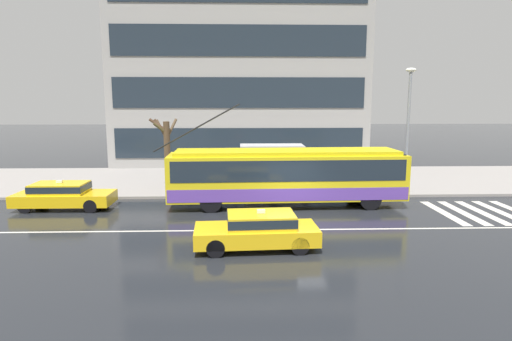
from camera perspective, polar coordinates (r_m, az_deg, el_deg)
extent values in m
plane|color=#212428|center=(18.59, 5.33, -6.79)|extent=(160.00, 160.00, 0.00)
cube|color=gray|center=(27.78, 2.90, -1.26)|extent=(80.00, 10.00, 0.14)
cube|color=beige|center=(21.77, 23.79, -5.16)|extent=(0.44, 4.40, 0.01)
cube|color=beige|center=(22.17, 25.90, -5.06)|extent=(0.44, 4.40, 0.01)
cube|color=beige|center=(22.60, 27.92, -4.95)|extent=(0.44, 4.40, 0.01)
cube|color=beige|center=(23.06, 29.87, -4.84)|extent=(0.44, 4.40, 0.01)
cube|color=silver|center=(17.45, 5.82, -7.87)|extent=(72.00, 0.14, 0.01)
cube|color=yellow|center=(21.05, 4.07, -0.71)|extent=(11.54, 2.86, 2.16)
cube|color=yellow|center=(20.88, 4.11, 2.48)|extent=(10.85, 2.59, 0.20)
cube|color=#1E2833|center=(20.98, 4.09, 0.45)|extent=(11.09, 2.87, 0.99)
cube|color=#6542AA|center=(21.18, 4.05, -2.55)|extent=(11.43, 2.88, 0.60)
cube|color=#1E2833|center=(22.46, 18.61, 0.57)|extent=(0.19, 2.20, 1.08)
cube|color=black|center=(22.34, 18.33, 1.96)|extent=(0.22, 1.90, 0.28)
cylinder|color=black|center=(20.99, -7.83, 5.77)|extent=(4.10, 0.19, 2.27)
cylinder|color=black|center=(20.29, -7.98, 5.65)|extent=(4.10, 0.19, 2.27)
cylinder|color=black|center=(23.12, 13.31, -2.50)|extent=(1.05, 0.33, 1.04)
cylinder|color=black|center=(21.08, 15.04, -3.69)|extent=(1.05, 0.33, 1.04)
cylinder|color=black|center=(22.15, -5.81, -2.81)|extent=(1.05, 0.33, 1.04)
cylinder|color=black|center=(20.00, -6.04, -4.11)|extent=(1.05, 0.33, 1.04)
cube|color=yellow|center=(15.13, 0.02, -8.51)|extent=(4.38, 1.99, 0.55)
cube|color=yellow|center=(14.99, 0.68, -6.62)|extent=(2.40, 1.64, 0.48)
cube|color=#1E2833|center=(14.99, 0.68, -6.53)|extent=(2.44, 1.66, 0.31)
cube|color=silver|center=(14.91, 0.68, -5.47)|extent=(0.29, 0.17, 0.12)
cylinder|color=black|center=(14.40, -5.42, -10.31)|extent=(0.63, 0.23, 0.62)
cylinder|color=black|center=(15.88, -5.38, -8.44)|extent=(0.63, 0.23, 0.62)
cylinder|color=black|center=(14.64, 5.91, -9.98)|extent=(0.63, 0.23, 0.62)
cylinder|color=black|center=(16.10, 4.86, -8.18)|extent=(0.63, 0.23, 0.62)
cube|color=yellow|center=(22.52, -24.21, -3.41)|extent=(4.57, 1.83, 0.55)
cube|color=yellow|center=(22.49, -24.73, -2.12)|extent=(2.47, 1.56, 0.48)
cube|color=#1E2833|center=(22.48, -24.73, -2.06)|extent=(2.52, 1.58, 0.31)
cube|color=silver|center=(22.43, -24.78, -1.35)|extent=(0.28, 0.16, 0.12)
cylinder|color=black|center=(22.76, -19.90, -3.53)|extent=(0.62, 0.20, 0.62)
cylinder|color=black|center=(21.29, -21.24, -4.47)|extent=(0.62, 0.20, 0.62)
cylinder|color=black|center=(23.88, -26.79, -3.39)|extent=(0.62, 0.20, 0.62)
cylinder|color=black|center=(22.48, -28.52, -4.26)|extent=(0.62, 0.20, 0.62)
cylinder|color=gray|center=(23.89, 6.18, 0.13)|extent=(0.08, 0.08, 2.45)
cylinder|color=gray|center=(23.66, -1.76, 0.10)|extent=(0.08, 0.08, 2.45)
cylinder|color=gray|center=(25.32, 5.72, 0.66)|extent=(0.08, 0.08, 2.45)
cylinder|color=gray|center=(25.10, -1.77, 0.62)|extent=(0.08, 0.08, 2.45)
cube|color=#99ADB2|center=(25.15, 1.99, 0.75)|extent=(3.13, 0.04, 1.96)
cube|color=#B2B2B7|center=(24.28, 2.13, 3.34)|extent=(3.60, 1.77, 0.08)
cube|color=brown|center=(24.93, 2.04, -1.25)|extent=(2.31, 0.36, 0.08)
cylinder|color=#4A413E|center=(25.09, 2.29, -1.21)|extent=(0.14, 0.14, 0.87)
cylinder|color=#4A413E|center=(24.94, 2.36, -1.28)|extent=(0.14, 0.14, 0.87)
cylinder|color=#2F3039|center=(24.89, 2.34, 0.40)|extent=(0.40, 0.40, 0.59)
sphere|color=tan|center=(24.84, 2.34, 1.33)|extent=(0.23, 0.23, 0.23)
cylinder|color=black|center=(23.82, 6.52, -1.87)|extent=(0.14, 0.14, 0.84)
cylinder|color=black|center=(23.82, 6.90, -1.88)|extent=(0.14, 0.14, 0.84)
cylinder|color=#463A38|center=(23.70, 6.75, -0.15)|extent=(0.41, 0.41, 0.62)
sphere|color=tan|center=(23.63, 6.76, 0.84)|extent=(0.21, 0.21, 0.21)
cone|color=#C83864|center=(23.59, 6.49, 1.52)|extent=(1.35, 1.35, 0.29)
cylinder|color=#333333|center=(23.67, 6.46, 0.26)|extent=(0.02, 0.02, 0.76)
cylinder|color=navy|center=(24.15, -2.80, -1.67)|extent=(0.14, 0.14, 0.84)
cylinder|color=navy|center=(24.00, -2.70, -1.73)|extent=(0.14, 0.14, 0.84)
cylinder|color=maroon|center=(23.95, -2.76, -0.04)|extent=(0.44, 0.44, 0.57)
sphere|color=tan|center=(23.89, -2.77, 0.92)|extent=(0.24, 0.24, 0.24)
cone|color=red|center=(23.73, -2.71, 1.59)|extent=(1.08, 1.08, 0.28)
cylinder|color=#333333|center=(23.81, -2.70, 0.35)|extent=(0.02, 0.02, 0.76)
cylinder|color=gray|center=(25.20, 19.59, 4.81)|extent=(0.16, 0.16, 6.54)
ellipsoid|color=silver|center=(25.20, 20.01, 12.52)|extent=(0.60, 0.32, 0.24)
cylinder|color=brown|center=(25.22, -11.77, 2.07)|extent=(0.36, 0.36, 3.84)
cylinder|color=brown|center=(25.48, -11.24, 5.48)|extent=(0.62, 1.05, 1.18)
cylinder|color=#4B3A27|center=(25.16, -12.65, 5.67)|extent=(0.82, 0.22, 0.98)
cylinder|color=brown|center=(25.06, -12.97, 5.95)|extent=(1.04, 0.37, 0.79)
cylinder|color=#4D3C2B|center=(25.51, -12.49, 5.37)|extent=(0.88, 0.93, 1.15)
cylinder|color=#4D4325|center=(25.01, -12.68, 5.52)|extent=(0.81, 0.45, 0.69)
cube|color=#9A9895|center=(39.38, -2.20, 15.28)|extent=(19.73, 14.50, 18.57)
cube|color=#1E2833|center=(32.02, -2.19, 3.70)|extent=(18.55, 0.06, 2.23)
cube|color=#1E2833|center=(31.88, -2.23, 10.36)|extent=(18.55, 0.06, 2.23)
cube|color=#1E2833|center=(32.17, -2.27, 16.98)|extent=(18.55, 0.06, 2.23)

